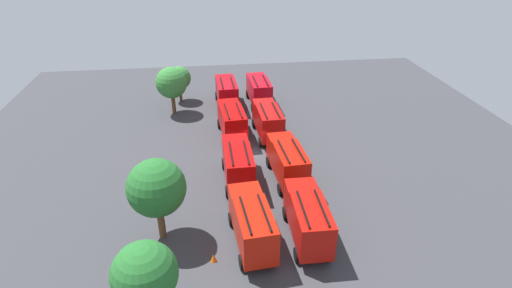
{
  "coord_description": "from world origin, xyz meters",
  "views": [
    {
      "loc": [
        -37.12,
        4.8,
        21.76
      ],
      "look_at": [
        0.0,
        0.0,
        1.4
      ],
      "focal_mm": 28.34,
      "sensor_mm": 36.0,
      "label": 1
    }
  ],
  "objects_px": {
    "tree_1": "(156,188)",
    "tree_3": "(179,78)",
    "tree_0": "(145,274)",
    "firefighter_0": "(237,112)",
    "firefighter_1": "(224,83)",
    "traffic_cone_1": "(214,258)",
    "traffic_cone_0": "(283,124)",
    "tree_2": "(171,83)",
    "fire_truck_2": "(268,120)",
    "fire_truck_0": "(308,217)",
    "fire_truck_4": "(252,222)",
    "fire_truck_5": "(238,162)",
    "fire_truck_6": "(232,120)",
    "fire_truck_7": "(227,91)",
    "fire_truck_3": "(259,90)",
    "fire_truck_1": "(287,160)"
  },
  "relations": [
    {
      "from": "tree_2",
      "to": "traffic_cone_1",
      "type": "distance_m",
      "value": 27.93
    },
    {
      "from": "tree_0",
      "to": "tree_3",
      "type": "bearing_deg",
      "value": -0.85
    },
    {
      "from": "fire_truck_2",
      "to": "fire_truck_3",
      "type": "height_order",
      "value": "same"
    },
    {
      "from": "tree_2",
      "to": "tree_3",
      "type": "xyz_separation_m",
      "value": [
        4.09,
        -0.74,
        -0.81
      ]
    },
    {
      "from": "fire_truck_4",
      "to": "fire_truck_2",
      "type": "bearing_deg",
      "value": -17.41
    },
    {
      "from": "tree_0",
      "to": "fire_truck_0",
      "type": "bearing_deg",
      "value": -61.12
    },
    {
      "from": "firefighter_0",
      "to": "firefighter_1",
      "type": "bearing_deg",
      "value": 130.48
    },
    {
      "from": "tree_2",
      "to": "traffic_cone_0",
      "type": "distance_m",
      "value": 15.1
    },
    {
      "from": "fire_truck_3",
      "to": "tree_1",
      "type": "distance_m",
      "value": 28.02
    },
    {
      "from": "fire_truck_7",
      "to": "traffic_cone_1",
      "type": "relative_size",
      "value": 11.26
    },
    {
      "from": "fire_truck_0",
      "to": "fire_truck_1",
      "type": "xyz_separation_m",
      "value": [
        8.46,
        -0.1,
        0.0
      ]
    },
    {
      "from": "firefighter_0",
      "to": "traffic_cone_0",
      "type": "distance_m",
      "value": 6.17
    },
    {
      "from": "fire_truck_4",
      "to": "fire_truck_5",
      "type": "bearing_deg",
      "value": -3.02
    },
    {
      "from": "fire_truck_3",
      "to": "fire_truck_4",
      "type": "height_order",
      "value": "same"
    },
    {
      "from": "fire_truck_1",
      "to": "traffic_cone_0",
      "type": "relative_size",
      "value": 11.25
    },
    {
      "from": "firefighter_1",
      "to": "traffic_cone_1",
      "type": "distance_m",
      "value": 35.23
    },
    {
      "from": "fire_truck_7",
      "to": "firefighter_0",
      "type": "height_order",
      "value": "fire_truck_7"
    },
    {
      "from": "firefighter_1",
      "to": "fire_truck_3",
      "type": "bearing_deg",
      "value": 168.18
    },
    {
      "from": "fire_truck_5",
      "to": "traffic_cone_0",
      "type": "bearing_deg",
      "value": -30.41
    },
    {
      "from": "fire_truck_7",
      "to": "fire_truck_6",
      "type": "bearing_deg",
      "value": 178.32
    },
    {
      "from": "tree_0",
      "to": "firefighter_1",
      "type": "bearing_deg",
      "value": -9.73
    },
    {
      "from": "fire_truck_1",
      "to": "tree_2",
      "type": "height_order",
      "value": "tree_2"
    },
    {
      "from": "firefighter_1",
      "to": "tree_0",
      "type": "xyz_separation_m",
      "value": [
        -39.81,
        6.83,
        3.09
      ]
    },
    {
      "from": "fire_truck_2",
      "to": "firefighter_0",
      "type": "height_order",
      "value": "fire_truck_2"
    },
    {
      "from": "fire_truck_3",
      "to": "fire_truck_6",
      "type": "relative_size",
      "value": 0.99
    },
    {
      "from": "traffic_cone_1",
      "to": "fire_truck_4",
      "type": "bearing_deg",
      "value": -64.74
    },
    {
      "from": "tree_1",
      "to": "traffic_cone_1",
      "type": "bearing_deg",
      "value": -129.53
    },
    {
      "from": "fire_truck_5",
      "to": "fire_truck_7",
      "type": "xyz_separation_m",
      "value": [
        18.5,
        -0.14,
        0.0
      ]
    },
    {
      "from": "fire_truck_4",
      "to": "fire_truck_7",
      "type": "distance_m",
      "value": 27.27
    },
    {
      "from": "tree_2",
      "to": "fire_truck_2",
      "type": "bearing_deg",
      "value": -126.49
    },
    {
      "from": "tree_2",
      "to": "traffic_cone_0",
      "type": "bearing_deg",
      "value": -113.37
    },
    {
      "from": "tree_0",
      "to": "firefighter_0",
      "type": "bearing_deg",
      "value": -14.93
    },
    {
      "from": "fire_truck_0",
      "to": "tree_1",
      "type": "distance_m",
      "value": 11.59
    },
    {
      "from": "fire_truck_7",
      "to": "tree_3",
      "type": "height_order",
      "value": "tree_3"
    },
    {
      "from": "tree_2",
      "to": "traffic_cone_0",
      "type": "relative_size",
      "value": 9.47
    },
    {
      "from": "fire_truck_5",
      "to": "firefighter_1",
      "type": "xyz_separation_m",
      "value": [
        24.92,
        -0.16,
        -1.16
      ]
    },
    {
      "from": "fire_truck_3",
      "to": "tree_1",
      "type": "height_order",
      "value": "tree_1"
    },
    {
      "from": "fire_truck_3",
      "to": "tree_2",
      "type": "relative_size",
      "value": 1.18
    },
    {
      "from": "fire_truck_6",
      "to": "firefighter_1",
      "type": "distance_m",
      "value": 15.58
    },
    {
      "from": "firefighter_1",
      "to": "tree_0",
      "type": "relative_size",
      "value": 0.29
    },
    {
      "from": "fire_truck_2",
      "to": "tree_2",
      "type": "relative_size",
      "value": 1.18
    },
    {
      "from": "fire_truck_0",
      "to": "fire_truck_4",
      "type": "bearing_deg",
      "value": 92.15
    },
    {
      "from": "tree_0",
      "to": "tree_1",
      "type": "xyz_separation_m",
      "value": [
        7.91,
        -0.06,
        0.55
      ]
    },
    {
      "from": "fire_truck_0",
      "to": "traffic_cone_1",
      "type": "bearing_deg",
      "value": 102.63
    },
    {
      "from": "tree_2",
      "to": "traffic_cone_0",
      "type": "height_order",
      "value": "tree_2"
    },
    {
      "from": "tree_1",
      "to": "tree_3",
      "type": "xyz_separation_m",
      "value": [
        28.24,
        -0.48,
        -1.28
      ]
    },
    {
      "from": "tree_2",
      "to": "fire_truck_1",
      "type": "bearing_deg",
      "value": -146.4
    },
    {
      "from": "tree_1",
      "to": "firefighter_1",
      "type": "bearing_deg",
      "value": -11.98
    },
    {
      "from": "fire_truck_5",
      "to": "fire_truck_6",
      "type": "distance_m",
      "value": 9.39
    },
    {
      "from": "fire_truck_7",
      "to": "traffic_cone_0",
      "type": "relative_size",
      "value": 11.15
    }
  ]
}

